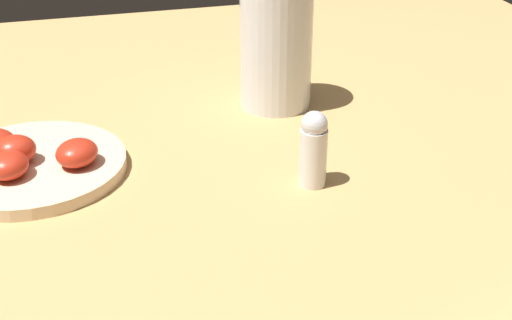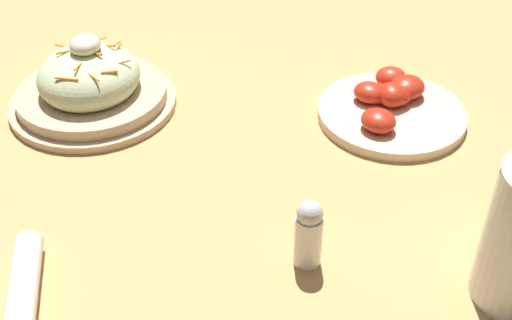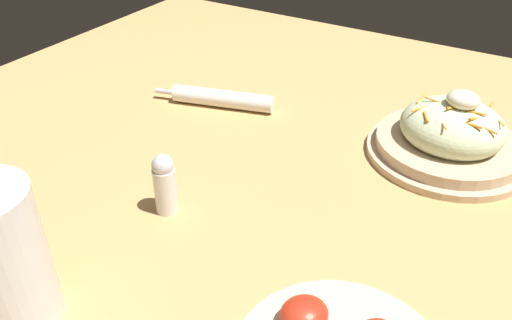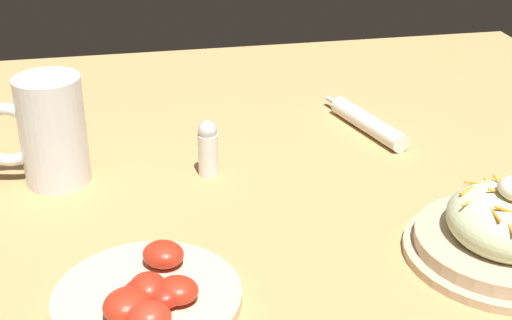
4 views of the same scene
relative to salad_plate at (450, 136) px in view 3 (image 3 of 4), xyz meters
The scene contains 4 objects.
ground_plane 0.30m from the salad_plate, 117.22° to the right, with size 1.43×1.43×0.00m, color tan.
salad_plate is the anchor object (origin of this frame).
napkin_roll 0.38m from the salad_plate, behind, with size 0.21×0.08×0.03m.
salt_shaker 0.42m from the salad_plate, 131.00° to the right, with size 0.03×0.03×0.08m.
Camera 3 is at (0.23, -0.44, 0.43)m, focal length 36.84 mm.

